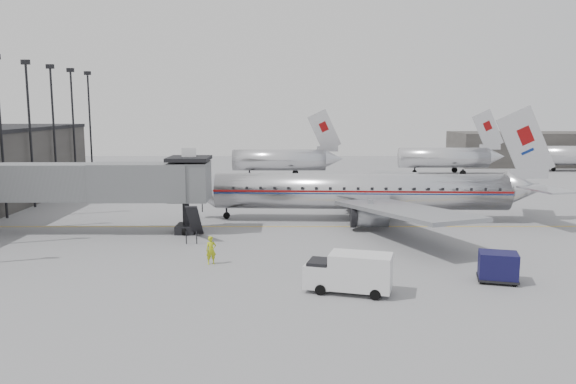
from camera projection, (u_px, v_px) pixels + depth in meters
name	position (u px, v px, depth m)	size (l,w,h in m)	color
ground	(298.00, 243.00, 43.57)	(160.00, 160.00, 0.00)	slate
hangar	(537.00, 149.00, 102.60)	(30.00, 12.00, 6.00)	#33312F
apron_line	(330.00, 226.00, 49.51)	(0.15, 60.00, 0.01)	gold
jet_bridge	(97.00, 183.00, 46.53)	(21.00, 6.20, 7.10)	#595B5D
floodlight_masts	(16.00, 129.00, 55.11)	(0.90, 42.25, 15.25)	black
distant_aircraft_near	(280.00, 159.00, 84.70)	(16.39, 3.20, 10.26)	silver
distant_aircraft_mid	(445.00, 157.00, 88.73)	(16.39, 3.20, 10.26)	silver
airliner	(368.00, 192.00, 52.06)	(33.77, 31.25, 10.68)	silver
service_van	(349.00, 272.00, 31.61)	(5.18, 3.10, 2.29)	silver
baggage_cart_navy	(498.00, 266.00, 33.57)	(2.69, 2.30, 1.82)	#0E0D35
ramp_worker	(211.00, 250.00, 37.48)	(0.69, 0.45, 1.90)	#ABBB16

